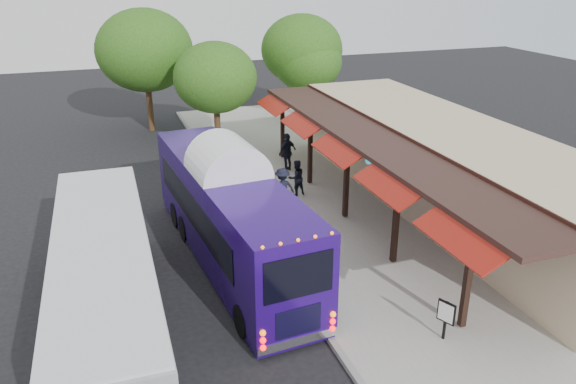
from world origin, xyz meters
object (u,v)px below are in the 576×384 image
object	(u,v)px
city_bus	(105,285)
ped_d	(282,188)
ped_c	(287,152)
sign_board	(446,314)
coach_bus	(230,211)
ped_b	(296,178)
ped_a	(270,197)

from	to	relation	value
city_bus	ped_d	size ratio (longest dim) A/B	6.50
city_bus	ped_c	xyz separation A→B (m)	(9.13, 11.08, -0.60)
ped_c	ped_d	size ratio (longest dim) A/B	1.08
ped_d	sign_board	xyz separation A→B (m)	(1.34, -10.04, -0.08)
coach_bus	ped_d	bearing A→B (deg)	43.69
ped_d	sign_board	world-z (taller)	ped_d
coach_bus	ped_b	size ratio (longest dim) A/B	7.05
sign_board	city_bus	bearing A→B (deg)	134.94
ped_a	ped_c	bearing A→B (deg)	58.99
coach_bus	ped_d	xyz separation A→B (m)	(3.11, 3.50, -0.91)
coach_bus	city_bus	xyz separation A→B (m)	(-4.28, -3.22, -0.24)
city_bus	ped_c	bearing A→B (deg)	51.48
coach_bus	ped_a	xyz separation A→B (m)	(2.25, 2.60, -0.84)
ped_a	sign_board	xyz separation A→B (m)	(2.19, -9.13, -0.16)
coach_bus	sign_board	world-z (taller)	coach_bus
ped_c	ped_d	distance (m)	4.70
coach_bus	ped_b	bearing A→B (deg)	43.63
coach_bus	sign_board	size ratio (longest dim) A/B	9.61
city_bus	ped_c	size ratio (longest dim) A/B	5.99
sign_board	ped_a	bearing A→B (deg)	79.25
coach_bus	sign_board	bearing A→B (deg)	-60.55
city_bus	ped_d	bearing A→B (deg)	43.26
ped_b	sign_board	size ratio (longest dim) A/B	1.36
coach_bus	sign_board	xyz separation A→B (m)	(4.44, -6.54, -0.99)
coach_bus	ped_b	distance (m)	6.36
ped_c	sign_board	bearing A→B (deg)	61.84
ped_d	sign_board	size ratio (longest dim) A/B	1.49
ped_a	ped_d	bearing A→B (deg)	41.98
city_bus	ped_d	distance (m)	10.01
ped_c	sign_board	xyz separation A→B (m)	(-0.41, -14.40, -0.16)
ped_d	ped_c	bearing A→B (deg)	-122.24
ped_b	ped_d	size ratio (longest dim) A/B	0.91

